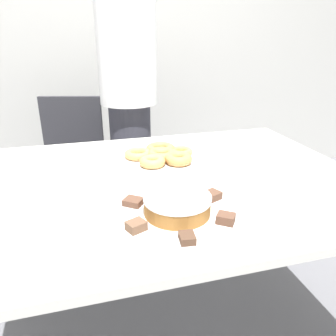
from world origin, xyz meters
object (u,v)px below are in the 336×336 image
object	(u,v)px
person_standing	(129,92)
plate_cake	(177,215)
office_chair_left	(71,172)
frosted_cake	(177,205)
plate_donuts	(162,159)
napkin	(249,159)

from	to	relation	value
person_standing	plate_cake	distance (m)	1.12
office_chair_left	frosted_cake	size ratio (longest dim) A/B	4.29
plate_cake	office_chair_left	bearing A→B (deg)	105.55
plate_donuts	plate_cake	bearing A→B (deg)	-98.64
office_chair_left	frosted_cake	distance (m)	1.33
napkin	person_standing	bearing A→B (deg)	118.93
napkin	plate_cake	bearing A→B (deg)	-139.45
person_standing	frosted_cake	bearing A→B (deg)	-91.85
office_chair_left	plate_donuts	size ratio (longest dim) A/B	2.37
plate_donuts	napkin	size ratio (longest dim) A/B	3.08
office_chair_left	plate_cake	world-z (taller)	office_chair_left
plate_donuts	frosted_cake	distance (m)	0.47
person_standing	frosted_cake	world-z (taller)	person_standing
plate_donuts	office_chair_left	bearing A→B (deg)	118.38
frosted_cake	napkin	size ratio (longest dim) A/B	1.70
frosted_cake	napkin	bearing A→B (deg)	40.55
office_chair_left	plate_donuts	distance (m)	0.93
office_chair_left	napkin	size ratio (longest dim) A/B	7.30
person_standing	napkin	bearing A→B (deg)	-61.07
frosted_cake	plate_cake	bearing A→B (deg)	0.00
plate_donuts	frosted_cake	bearing A→B (deg)	-98.64
person_standing	plate_cake	bearing A→B (deg)	-91.85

